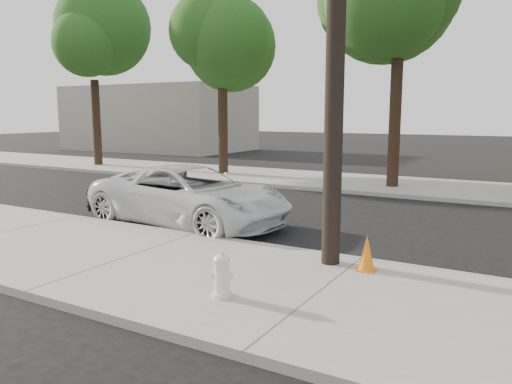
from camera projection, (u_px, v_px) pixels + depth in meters
The scene contains 12 objects.
ground at pixel (241, 223), 13.40m from camera, with size 120.00×120.00×0.00m, color black.
near_sidewalk at pixel (126, 260), 9.71m from camera, with size 90.00×4.40×0.15m, color gray.
far_sidewalk at pixel (348, 182), 20.68m from camera, with size 90.00×5.00×0.15m, color gray.
curb_near at pixel (194, 236), 11.59m from camera, with size 90.00×0.12×0.16m, color #9E9B93.
building_far at pixel (159, 118), 39.97m from camera, with size 14.00×8.00×5.00m, color gray.
utility_pole at pixel (336, 8), 8.59m from camera, with size 1.40×0.34×9.00m.
tree_a at pixel (93, 43), 25.88m from camera, with size 4.65×4.50×9.00m.
tree_b at pixel (224, 40), 22.20m from camera, with size 4.34×4.20×8.45m.
tree_c at pixel (405, 0), 17.78m from camera, with size 4.96×4.80×9.55m.
police_cruiser at pixel (190, 195), 13.08m from camera, with size 2.58×5.58×1.55m, color silver.
fire_hydrant at pixel (222, 276), 7.55m from camera, with size 0.36×0.32×0.66m.
traffic_cone at pixel (367, 253), 8.81m from camera, with size 0.34×0.34×0.64m.
Camera 1 is at (6.85, -11.18, 2.91)m, focal length 35.00 mm.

